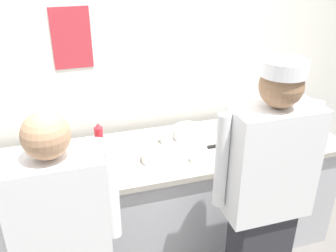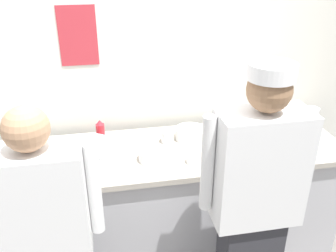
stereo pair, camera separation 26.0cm
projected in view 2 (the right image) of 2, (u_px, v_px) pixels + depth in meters
name	position (u px, v px, depth m)	size (l,w,h in m)	color
wall_back	(142.00, 48.00, 2.79)	(4.34, 0.11, 2.99)	silver
prep_counter	(154.00, 202.00, 2.81)	(2.77, 0.75, 0.89)	#B2B2B7
chef_near_left	(47.00, 242.00, 1.89)	(0.59, 0.24, 1.59)	#2D2D33
chef_center	(255.00, 202.00, 2.05)	(0.62, 0.24, 1.71)	#2D2D33
plate_stack_front	(191.00, 134.00, 2.76)	(0.23, 0.23, 0.08)	white
plate_stack_rear	(153.00, 155.00, 2.49)	(0.19, 0.19, 0.07)	white
mixing_bowl_steel	(87.00, 155.00, 2.44)	(0.38, 0.38, 0.13)	#B7BABF
sheet_tray	(2.00, 164.00, 2.44)	(0.41, 0.35, 0.02)	#B7BABF
squeeze_bottle_primary	(101.00, 132.00, 2.68)	(0.06, 0.06, 0.19)	red
ramekin_orange_sauce	(193.00, 159.00, 2.46)	(0.08, 0.08, 0.05)	white
ramekin_yellow_sauce	(174.00, 149.00, 2.59)	(0.09, 0.09, 0.04)	white
deli_cup	(167.00, 137.00, 2.71)	(0.09, 0.09, 0.08)	white
chefs_knife	(223.00, 148.00, 2.64)	(0.27, 0.03, 0.02)	#B7BABF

